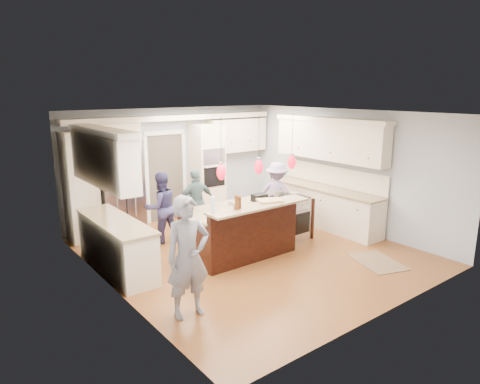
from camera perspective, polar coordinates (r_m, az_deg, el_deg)
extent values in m
plane|color=brown|center=(8.50, 1.45, -8.00)|extent=(6.00, 6.00, 0.00)
cube|color=#B2BCC6|center=(10.56, -8.83, 3.72)|extent=(5.50, 0.04, 2.70)
cube|color=#B2BCC6|center=(6.16, 19.45, -3.97)|extent=(5.50, 0.04, 2.70)
cube|color=#B2BCC6|center=(6.77, -16.90, -2.22)|extent=(0.04, 6.00, 2.70)
cube|color=#B2BCC6|center=(10.04, 13.81, 2.98)|extent=(0.04, 6.00, 2.70)
cube|color=white|center=(7.92, 1.57, 10.49)|extent=(5.50, 6.00, 0.04)
cube|color=#B7B7BC|center=(9.68, -15.73, -0.24)|extent=(0.90, 0.70, 1.80)
cube|color=beige|center=(10.69, -4.41, 2.88)|extent=(0.72, 0.64, 2.30)
cube|color=black|center=(10.36, -3.46, 4.79)|extent=(0.60, 0.02, 0.35)
cube|color=black|center=(10.45, -3.42, 2.08)|extent=(0.60, 0.02, 0.50)
cylinder|color=#B7B7BC|center=(10.37, -3.33, 3.40)|extent=(0.55, 0.02, 0.02)
cube|color=beige|center=(9.43, -20.46, 0.61)|extent=(0.60, 0.58, 2.30)
cube|color=beige|center=(9.53, -16.35, 7.15)|extent=(0.95, 0.58, 0.55)
cube|color=beige|center=(11.30, -0.42, 7.59)|extent=(1.70, 0.35, 0.85)
cube|color=beige|center=(10.25, -8.51, 9.81)|extent=(5.30, 0.38, 0.12)
cube|color=#4C443A|center=(10.49, -9.94, 1.95)|extent=(0.90, 0.06, 2.10)
cube|color=white|center=(10.30, -10.08, 7.81)|extent=(1.04, 0.06, 0.10)
cube|color=beige|center=(10.16, 10.97, -2.01)|extent=(0.60, 3.00, 0.88)
cube|color=tan|center=(10.05, 11.08, 0.51)|extent=(0.64, 3.05, 0.04)
cube|color=beige|center=(9.96, 11.83, 6.67)|extent=(0.35, 3.00, 0.85)
cube|color=beige|center=(9.91, 11.92, 9.43)|extent=(0.37, 3.10, 0.10)
cube|color=beige|center=(7.87, -16.17, -6.93)|extent=(0.60, 2.20, 0.88)
cube|color=tan|center=(7.73, -16.39, -3.73)|extent=(0.64, 2.25, 0.04)
cube|color=beige|center=(7.45, -17.80, 4.09)|extent=(0.35, 2.20, 0.85)
cube|color=beige|center=(7.39, -17.99, 7.76)|extent=(0.37, 2.30, 0.10)
cube|color=black|center=(8.32, -0.53, -5.26)|extent=(2.00, 1.00, 0.88)
cube|color=tan|center=(8.18, -0.53, -2.21)|extent=(2.10, 1.10, 0.04)
cube|color=black|center=(7.87, 1.94, -5.61)|extent=(2.00, 0.12, 1.08)
cube|color=tan|center=(7.60, 2.65, -1.89)|extent=(2.10, 0.42, 0.04)
cube|color=black|center=(8.62, 2.59, -0.76)|extent=(0.28, 0.23, 0.15)
cube|color=#B7B7BC|center=(9.17, 6.38, -3.48)|extent=(0.76, 0.66, 0.90)
cube|color=black|center=(8.96, 7.86, -4.27)|extent=(0.65, 0.01, 0.45)
cube|color=black|center=(9.05, 6.46, -0.69)|extent=(0.72, 0.59, 0.02)
cube|color=black|center=(9.45, 8.17, -3.08)|extent=(0.06, 0.71, 0.88)
cylinder|color=black|center=(6.91, -2.56, 6.92)|extent=(0.01, 0.01, 0.75)
ellipsoid|color=red|center=(6.99, -2.52, 2.65)|extent=(0.15, 0.15, 0.26)
cylinder|color=black|center=(7.40, 2.55, 7.36)|extent=(0.01, 0.01, 0.75)
ellipsoid|color=red|center=(7.47, 2.51, 3.35)|extent=(0.15, 0.15, 0.26)
cylinder|color=black|center=(7.94, 7.01, 7.69)|extent=(0.01, 0.01, 0.75)
ellipsoid|color=red|center=(8.01, 6.91, 3.95)|extent=(0.15, 0.15, 0.26)
imported|color=gray|center=(5.99, -6.96, -8.62)|extent=(0.68, 0.49, 1.74)
imported|color=navy|center=(8.98, -10.49, -2.04)|extent=(0.75, 0.59, 1.49)
imported|color=slate|center=(9.39, -5.82, -1.33)|extent=(0.88, 0.46, 1.45)
imported|color=#907DA8|center=(10.01, 4.93, -0.25)|extent=(0.95, 1.11, 1.49)
cube|color=#957751|center=(8.42, 17.86, -8.87)|extent=(0.98, 1.17, 0.01)
cylinder|color=silver|center=(7.07, -3.61, -1.75)|extent=(0.07, 0.07, 0.28)
cylinder|color=#4D270D|center=(7.34, -0.04, -1.39)|extent=(0.07, 0.07, 0.22)
cylinder|color=#4D270D|center=(7.26, -0.47, -1.41)|extent=(0.06, 0.06, 0.25)
cylinder|color=#4D270D|center=(7.25, -0.36, -1.59)|extent=(0.07, 0.07, 0.22)
cylinder|color=#B7B7BC|center=(7.30, -0.79, -1.90)|extent=(0.06, 0.06, 0.11)
cube|color=tan|center=(7.85, 4.00, -1.13)|extent=(0.52, 0.45, 0.03)
cylinder|color=#B7B7BC|center=(9.03, 5.23, -0.21)|extent=(0.22, 0.22, 0.13)
cylinder|color=#B7B7BC|center=(8.99, 7.23, -0.39)|extent=(0.21, 0.21, 0.11)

